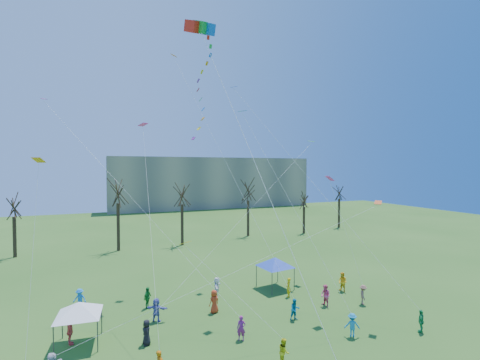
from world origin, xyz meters
name	(u,v)px	position (x,y,z in m)	size (l,w,h in m)	color
distant_building	(211,182)	(22.00, 82.00, 7.50)	(60.00, 14.00, 15.00)	gray
bare_tree_row	(157,200)	(-1.28, 35.70, 7.00)	(70.68, 9.23, 10.81)	black
big_box_kite	(207,89)	(-2.19, 5.74, 17.28)	(2.90, 6.72, 22.62)	red
canopy_tent_white	(79,309)	(-10.47, 7.82, 2.48)	(3.88, 3.88, 2.92)	#3F3F44
canopy_tent_blue	(275,262)	(6.69, 12.24, 2.60)	(4.05, 4.05, 3.06)	#3F3F44
festival_crowd	(224,312)	(-0.44, 7.15, 0.87)	(25.77, 14.67, 1.86)	#AF1519
small_kites_aloft	(219,153)	(0.33, 10.60, 13.11)	(27.10, 17.23, 32.72)	orange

